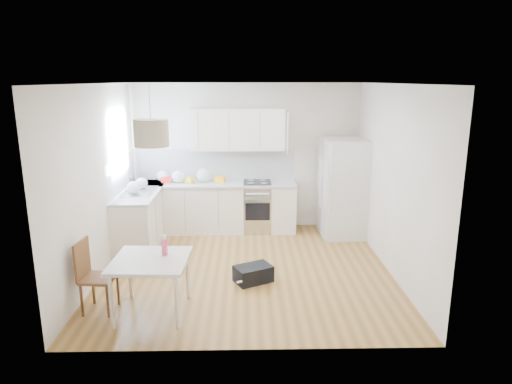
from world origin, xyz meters
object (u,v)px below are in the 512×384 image
at_px(dining_table, 151,265).
at_px(dining_chair, 99,276).
at_px(refrigerator, 344,188).
at_px(gym_bag, 253,274).

relative_size(dining_table, dining_chair, 1.02).
bearing_deg(refrigerator, dining_table, -137.98).
height_order(dining_table, dining_chair, dining_chair).
distance_m(dining_chair, gym_bag, 2.06).
height_order(refrigerator, dining_chair, refrigerator).
distance_m(refrigerator, dining_table, 4.05).
height_order(refrigerator, dining_table, refrigerator).
bearing_deg(gym_bag, dining_table, -172.42).
xyz_separation_m(refrigerator, dining_chair, (-3.53, -2.77, -0.42)).
bearing_deg(dining_table, dining_chair, 176.07).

